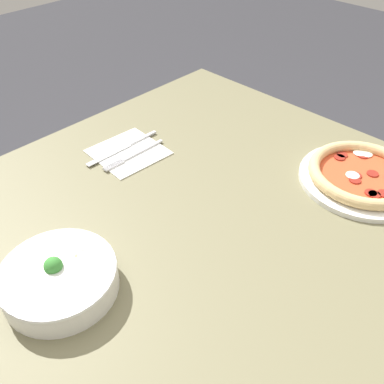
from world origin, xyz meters
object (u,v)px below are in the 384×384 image
knife (126,146)px  bowl (59,278)px  pizza (362,175)px  fork (135,154)px

knife → bowl: bearing=37.4°
pizza → knife: pizza is taller
fork → knife: 0.04m
bowl → knife: 0.44m
pizza → fork: pizza is taller
pizza → fork: bearing=33.3°
pizza → knife: bearing=30.2°
bowl → knife: size_ratio=0.93×
bowl → pizza: bearing=-109.6°
bowl → knife: (0.26, -0.36, -0.02)m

